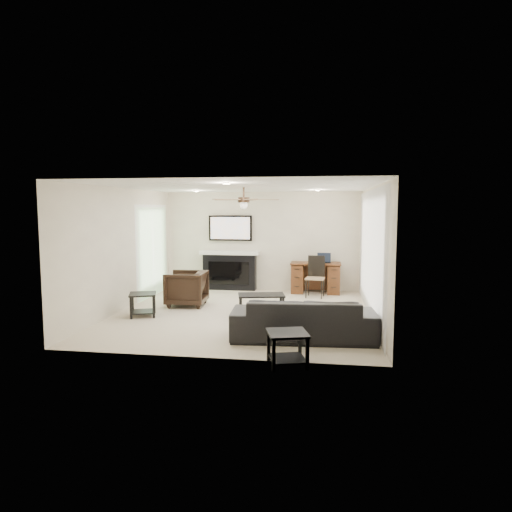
% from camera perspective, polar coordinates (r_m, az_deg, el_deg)
% --- Properties ---
extents(room_shell, '(5.50, 5.54, 2.52)m').
position_cam_1_polar(room_shell, '(8.98, -0.38, 3.42)').
color(room_shell, beige).
rests_on(room_shell, ground).
extents(sofa, '(2.34, 1.05, 0.67)m').
position_cam_1_polar(sofa, '(7.38, 5.92, -7.80)').
color(sofa, black).
rests_on(sofa, ground).
extents(armchair, '(0.87, 0.84, 0.75)m').
position_cam_1_polar(armchair, '(9.91, -8.69, -4.02)').
color(armchair, black).
rests_on(armchair, ground).
extents(coffee_table, '(0.99, 0.68, 0.40)m').
position_cam_1_polar(coffee_table, '(9.05, 0.67, -6.05)').
color(coffee_table, black).
rests_on(coffee_table, ground).
extents(end_table_near, '(0.64, 0.64, 0.45)m').
position_cam_1_polar(end_table_near, '(6.22, 3.94, -11.46)').
color(end_table_near, black).
rests_on(end_table_near, ground).
extents(end_table_left, '(0.64, 0.64, 0.45)m').
position_cam_1_polar(end_table_left, '(9.15, -13.95, -5.93)').
color(end_table_left, black).
rests_on(end_table_left, ground).
extents(fireplace_unit, '(1.52, 0.34, 1.91)m').
position_cam_1_polar(fireplace_unit, '(11.67, -3.33, 0.42)').
color(fireplace_unit, black).
rests_on(fireplace_unit, ground).
extents(desk, '(1.22, 0.56, 0.76)m').
position_cam_1_polar(desk, '(11.33, 7.45, -2.72)').
color(desk, '#432410').
rests_on(desk, ground).
extents(desk_chair, '(0.47, 0.49, 0.97)m').
position_cam_1_polar(desk_chair, '(10.77, 7.39, -2.61)').
color(desk_chair, black).
rests_on(desk_chair, ground).
extents(laptop, '(0.33, 0.24, 0.23)m').
position_cam_1_polar(laptop, '(11.25, 8.50, -0.26)').
color(laptop, black).
rests_on(laptop, desk).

